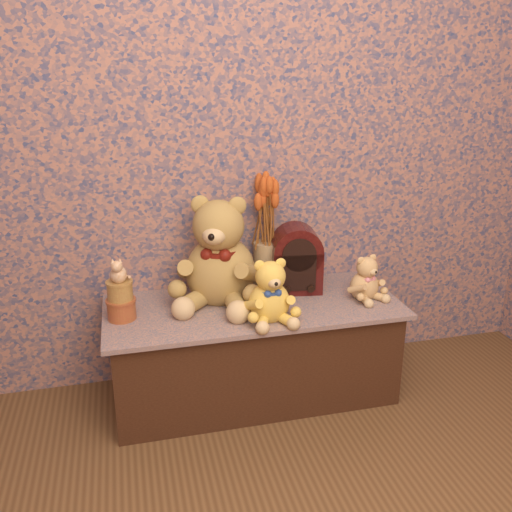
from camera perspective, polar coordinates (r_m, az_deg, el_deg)
The scene contains 10 objects.
display_shelf at distance 2.52m, azimuth -0.28°, elevation -9.63°, with size 1.28×0.55×0.45m, color #395075.
teddy_large at distance 2.38m, azimuth -3.73°, elevation 1.13°, with size 0.40×0.48×0.51m, color olive, non-canonical shape.
teddy_medium at distance 2.23m, azimuth 1.39°, elevation -3.22°, with size 0.22×0.27×0.28m, color gold, non-canonical shape.
teddy_small at distance 2.49m, azimuth 11.18°, elevation -1.95°, with size 0.17×0.20×0.22m, color tan, non-canonical shape.
cathedral_radio at distance 2.52m, azimuth 4.18°, elevation -0.21°, with size 0.22×0.16×0.31m, color #36090B, non-canonical shape.
ceramic_vase at distance 2.56m, azimuth 1.19°, elevation -0.92°, with size 0.13×0.13×0.22m, color tan.
dried_stalks at distance 2.47m, azimuth 1.25°, elevation 6.12°, with size 0.22×0.22×0.43m, color #C5521F, non-canonical shape.
biscuit_tin_lower at distance 2.33m, azimuth -13.70°, elevation -5.36°, with size 0.12×0.12×0.08m, color #AD7032.
biscuit_tin_upper at distance 2.30m, azimuth -13.86°, elevation -3.51°, with size 0.10×0.10×0.08m, color #D1BE5B.
cat_figurine at distance 2.27m, azimuth -14.05°, elevation -1.30°, with size 0.08×0.09×0.11m, color silver, non-canonical shape.
Camera 1 is at (-0.51, -0.90, 1.45)m, focal length 38.78 mm.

